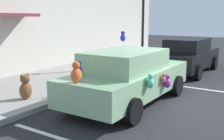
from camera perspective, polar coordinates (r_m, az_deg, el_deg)
ground_plane at (r=8.39m, az=15.48°, el=-6.47°), size 60.00×60.00×0.00m
sidewalk at (r=10.88m, az=-10.47°, el=-1.95°), size 24.00×4.00×0.15m
parking_stripe_front at (r=10.32m, az=13.16°, el=-3.15°), size 0.12×3.60×0.01m
plush_covered_car at (r=7.87m, az=3.45°, el=-1.22°), size 4.69×2.12×2.04m
parked_sedan_behind at (r=12.81m, az=15.59°, el=2.98°), size 4.50×1.87×1.54m
teddy_bear_on_sidewalk at (r=8.19m, az=-17.54°, el=-3.47°), size 0.38×0.32×0.73m
street_lamp_post at (r=13.04m, az=6.46°, el=10.85°), size 0.28×0.28×3.78m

